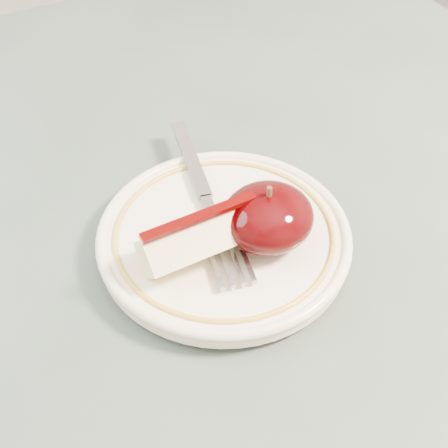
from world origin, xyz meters
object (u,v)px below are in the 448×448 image
table (202,299)px  fork (206,198)px  plate (224,237)px  apple_half (268,217)px

table → fork: size_ratio=4.54×
plate → fork: bearing=84.6°
plate → apple_half: 0.04m
plate → fork: size_ratio=1.00×
fork → plate: bearing=-172.3°
plate → fork: fork is taller
table → plate: plate is taller
plate → fork: 0.04m
table → fork: (0.01, 0.01, 0.11)m
table → apple_half: (0.04, -0.04, 0.13)m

